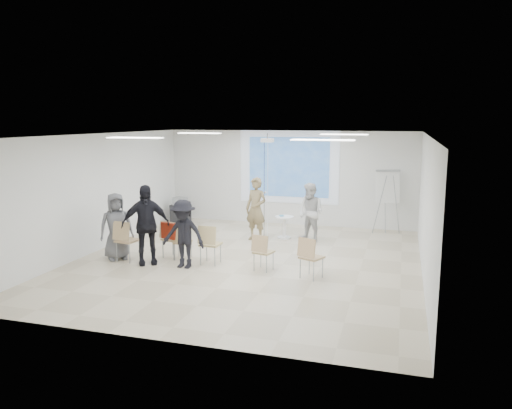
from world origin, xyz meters
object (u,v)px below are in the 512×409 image
(player_right, at_px, (311,209))
(audience_outer, at_px, (116,222))
(flipchart_easel, at_px, (388,187))
(av_cart, at_px, (180,211))
(chair_far_left, at_px, (125,238))
(audience_left, at_px, (145,219))
(audience_mid, at_px, (183,229))
(player_left, at_px, (256,205))
(chair_left_mid, at_px, (171,236))
(chair_left_inner, at_px, (182,240))
(laptop, at_px, (183,241))
(chair_right_inner, at_px, (262,249))
(chair_right_far, at_px, (310,254))
(pedestal_table, at_px, (284,226))
(chair_center, at_px, (209,241))

(player_right, distance_m, audience_outer, 5.21)
(flipchart_easel, xyz_separation_m, av_cart, (-6.53, -0.24, -1.02))
(player_right, xyz_separation_m, chair_far_left, (-3.86, -3.25, -0.31))
(audience_left, xyz_separation_m, audience_mid, (0.97, -0.02, -0.18))
(player_left, height_order, chair_far_left, player_left)
(player_right, distance_m, chair_left_mid, 4.01)
(audience_mid, relative_size, av_cart, 2.12)
(player_right, height_order, chair_far_left, player_right)
(player_left, relative_size, chair_left_inner, 2.37)
(laptop, height_order, flipchart_easel, flipchart_easel)
(chair_far_left, bearing_deg, chair_right_inner, 11.35)
(chair_right_far, distance_m, laptop, 3.29)
(player_left, bearing_deg, av_cart, 169.96)
(chair_right_far, distance_m, flipchart_easel, 5.10)
(chair_right_inner, bearing_deg, audience_left, -162.47)
(audience_outer, distance_m, av_cart, 4.44)
(player_right, distance_m, laptop, 3.76)
(player_left, relative_size, chair_far_left, 2.02)
(laptop, xyz_separation_m, audience_mid, (0.32, -0.66, 0.44))
(player_left, bearing_deg, chair_right_far, -37.90)
(pedestal_table, distance_m, player_right, 0.94)
(player_left, relative_size, chair_right_inner, 2.38)
(chair_right_inner, relative_size, audience_mid, 0.47)
(audience_left, distance_m, flipchart_easel, 7.14)
(player_right, relative_size, chair_right_inner, 2.14)
(pedestal_table, distance_m, av_cart, 3.95)
(audience_mid, bearing_deg, laptop, 118.04)
(av_cart, bearing_deg, chair_far_left, -75.41)
(chair_center, height_order, audience_outer, audience_outer)
(pedestal_table, xyz_separation_m, audience_left, (-2.52, -3.38, 0.71))
(pedestal_table, height_order, player_left, player_left)
(chair_center, bearing_deg, pedestal_table, 71.75)
(player_left, height_order, audience_outer, player_left)
(chair_left_inner, xyz_separation_m, chair_right_inner, (2.10, -0.33, -0.00))
(flipchart_easel, bearing_deg, pedestal_table, -169.13)
(chair_center, xyz_separation_m, chair_right_far, (2.43, -0.37, -0.02))
(chair_left_inner, distance_m, audience_mid, 0.76)
(pedestal_table, relative_size, flipchart_easel, 0.37)
(player_right, xyz_separation_m, chair_right_far, (0.59, -3.31, -0.36))
(audience_outer, bearing_deg, av_cart, 52.99)
(player_left, relative_size, chair_right_far, 2.21)
(flipchart_easel, bearing_deg, chair_right_inner, -135.25)
(chair_center, height_order, chair_right_far, chair_center)
(chair_left_inner, height_order, laptop, chair_left_inner)
(chair_left_inner, bearing_deg, laptop, 88.35)
(chair_left_mid, relative_size, chair_right_inner, 1.11)
(chair_center, relative_size, flipchart_easel, 0.50)
(audience_outer, bearing_deg, laptop, -24.44)
(audience_mid, height_order, audience_outer, audience_outer)
(chair_left_mid, bearing_deg, chair_center, 4.25)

